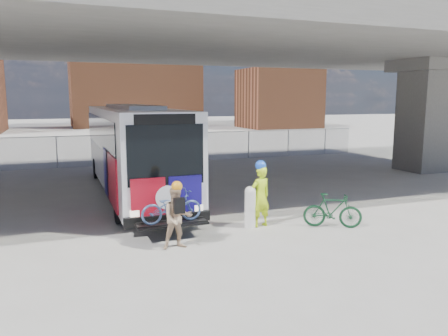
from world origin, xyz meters
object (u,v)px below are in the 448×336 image
bus (132,143)px  bike_parked (332,211)px  bollard (250,206)px  cyclist_tan (177,217)px  cyclist_hivis (260,195)px

bus → bike_parked: bearing=-55.8°
bus → bollard: (2.53, -6.32, -1.42)m
bollard → cyclist_tan: cyclist_tan is taller
bike_parked → cyclist_hivis: bearing=96.8°
cyclist_hivis → bike_parked: cyclist_hivis is taller
cyclist_tan → bike_parked: 4.96m
bus → bollard: bearing=-68.2°
bollard → bike_parked: 2.54m
cyclist_tan → bike_parked: bearing=2.3°
bollard → bike_parked: bollard is taller
bollard → cyclist_tan: size_ratio=0.71×
bollard → bus: bearing=111.8°
cyclist_hivis → cyclist_tan: 3.11m
cyclist_hivis → cyclist_tan: cyclist_hivis is taller
cyclist_tan → bike_parked: cyclist_tan is taller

